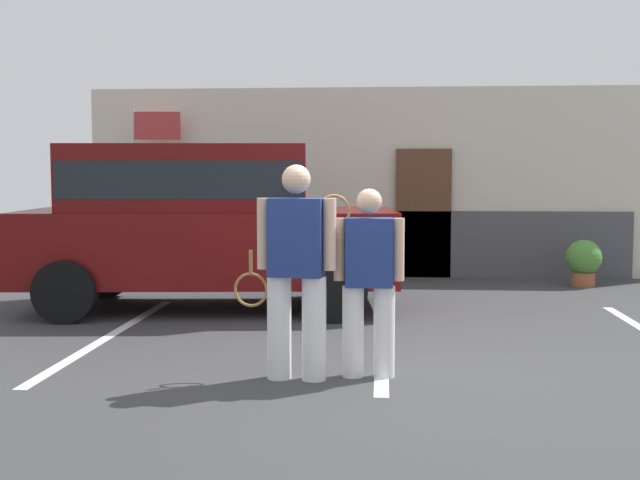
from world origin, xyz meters
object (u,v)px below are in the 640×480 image
at_px(tennis_player_woman, 368,279).
at_px(flag_pole, 146,160).
at_px(tennis_player_man, 296,269).
at_px(potted_plant_by_porch, 584,260).
at_px(parked_suv, 202,218).

relative_size(tennis_player_woman, flag_pole, 0.58).
distance_m(tennis_player_man, flag_pole, 7.31).
relative_size(potted_plant_by_porch, flag_pole, 0.26).
xyz_separation_m(parked_suv, flag_pole, (-1.62, 3.09, 0.78)).
bearing_deg(potted_plant_by_porch, flag_pole, 174.69).
bearing_deg(potted_plant_by_porch, tennis_player_woman, -118.72).
bearing_deg(parked_suv, flag_pole, 112.33).
relative_size(parked_suv, tennis_player_man, 2.67).
height_order(tennis_player_woman, flag_pole, flag_pole).
bearing_deg(parked_suv, tennis_player_man, -70.76).
height_order(parked_suv, tennis_player_woman, parked_suv).
height_order(parked_suv, tennis_player_man, parked_suv).
relative_size(parked_suv, flag_pole, 1.73).
relative_size(tennis_player_man, flag_pole, 0.65).
bearing_deg(tennis_player_man, flag_pole, -59.05).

